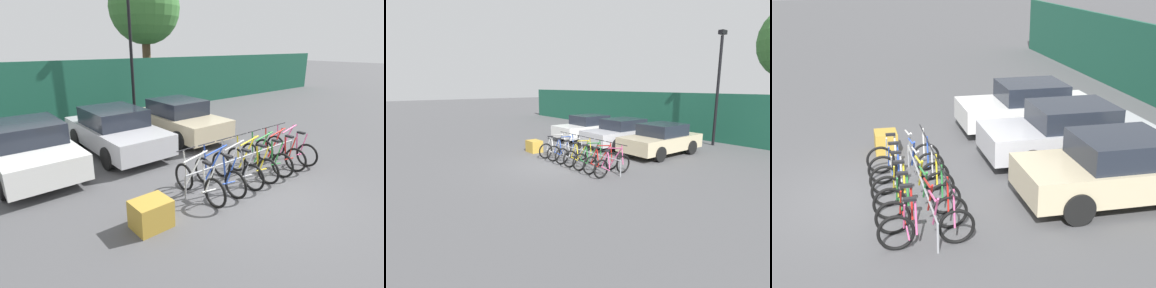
# 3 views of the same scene
# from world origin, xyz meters

# --- Properties ---
(ground_plane) EXTENTS (120.00, 120.00, 0.00)m
(ground_plane) POSITION_xyz_m (0.00, 0.00, 0.00)
(ground_plane) COLOR #4C4C4F
(bike_rack) EXTENTS (4.10, 0.04, 0.57)m
(bike_rack) POSITION_xyz_m (0.51, 0.68, 0.49)
(bike_rack) COLOR gray
(bike_rack) RESTS_ON ground
(bicycle_white) EXTENTS (0.68, 1.71, 1.05)m
(bicycle_white) POSITION_xyz_m (-1.26, 0.53, 0.38)
(bicycle_white) COLOR black
(bicycle_white) RESTS_ON ground
(bicycle_blue) EXTENTS (0.68, 1.71, 1.05)m
(bicycle_blue) POSITION_xyz_m (-0.64, 0.53, 0.38)
(bicycle_blue) COLOR black
(bicycle_blue) RESTS_ON ground
(bicycle_silver) EXTENTS (0.68, 1.71, 1.05)m
(bicycle_silver) POSITION_xyz_m (-0.04, 0.53, 0.38)
(bicycle_silver) COLOR black
(bicycle_silver) RESTS_ON ground
(bicycle_yellow) EXTENTS (0.68, 1.71, 1.05)m
(bicycle_yellow) POSITION_xyz_m (0.53, 0.53, 0.38)
(bicycle_yellow) COLOR black
(bicycle_yellow) RESTS_ON ground
(bicycle_green) EXTENTS (0.68, 1.71, 1.05)m
(bicycle_green) POSITION_xyz_m (1.12, 0.53, 0.38)
(bicycle_green) COLOR black
(bicycle_green) RESTS_ON ground
(bicycle_red) EXTENTS (0.68, 1.71, 1.05)m
(bicycle_red) POSITION_xyz_m (1.72, 0.53, 0.38)
(bicycle_red) COLOR black
(bicycle_red) RESTS_ON ground
(bicycle_pink) EXTENTS (0.68, 1.71, 1.05)m
(bicycle_pink) POSITION_xyz_m (2.29, 0.53, 0.38)
(bicycle_pink) COLOR black
(bicycle_pink) RESTS_ON ground
(car_white) EXTENTS (1.91, 3.95, 1.40)m
(car_white) POSITION_xyz_m (-3.76, 4.43, 0.69)
(car_white) COLOR silver
(car_white) RESTS_ON ground
(car_silver) EXTENTS (1.91, 4.19, 1.40)m
(car_silver) POSITION_xyz_m (-1.25, 4.60, 0.69)
(car_silver) COLOR #B7B7BC
(car_silver) RESTS_ON ground
(car_beige) EXTENTS (1.91, 3.91, 1.40)m
(car_beige) POSITION_xyz_m (1.24, 4.56, 0.69)
(car_beige) COLOR #C1B28E
(car_beige) RESTS_ON ground
(cargo_crate) EXTENTS (0.70, 0.56, 0.55)m
(cargo_crate) POSITION_xyz_m (-2.68, 0.24, 0.28)
(cargo_crate) COLOR #B28C33
(cargo_crate) RESTS_ON ground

